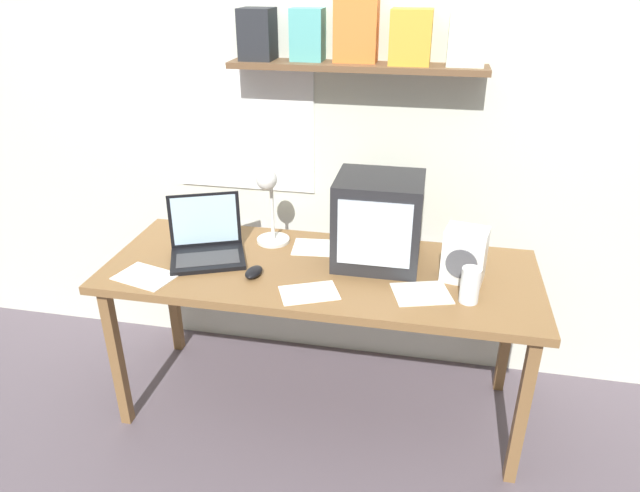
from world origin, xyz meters
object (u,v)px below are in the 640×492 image
at_px(laptop, 207,241).
at_px(open_notebook, 146,276).
at_px(crt_monitor, 378,221).
at_px(juice_glass, 470,287).
at_px(space_heater, 465,255).
at_px(loose_paper_near_laptop, 310,293).
at_px(computer_mouse, 254,272).
at_px(loose_paper_near_monitor, 318,248).
at_px(corner_desk, 320,280).
at_px(desk_lamp, 269,200).
at_px(printed_handout, 421,293).

bearing_deg(laptop, open_notebook, -148.86).
bearing_deg(crt_monitor, juice_glass, -34.61).
relative_size(laptop, space_heater, 1.75).
height_order(loose_paper_near_laptop, open_notebook, same).
height_order(computer_mouse, loose_paper_near_monitor, computer_mouse).
distance_m(corner_desk, space_heater, 0.60).
distance_m(space_heater, loose_paper_near_laptop, 0.63).
bearing_deg(desk_lamp, corner_desk, -30.14).
height_order(corner_desk, computer_mouse, computer_mouse).
height_order(space_heater, loose_paper_near_laptop, space_heater).
bearing_deg(corner_desk, loose_paper_near_monitor, 104.03).
bearing_deg(loose_paper_near_laptop, crt_monitor, 55.31).
distance_m(loose_paper_near_monitor, loose_paper_near_laptop, 0.39).
relative_size(space_heater, loose_paper_near_monitor, 0.93).
height_order(crt_monitor, open_notebook, crt_monitor).
relative_size(corner_desk, computer_mouse, 15.94).
bearing_deg(computer_mouse, crt_monitor, 25.33).
distance_m(corner_desk, desk_lamp, 0.42).
bearing_deg(loose_paper_near_laptop, laptop, 155.31).
bearing_deg(crt_monitor, desk_lamp, 172.18).
bearing_deg(computer_mouse, loose_paper_near_laptop, -20.13).
bearing_deg(printed_handout, crt_monitor, 130.23).
height_order(crt_monitor, juice_glass, crt_monitor).
bearing_deg(open_notebook, juice_glass, 2.92).
distance_m(laptop, open_notebook, 0.30).
bearing_deg(juice_glass, corner_desk, 165.75).
bearing_deg(loose_paper_near_laptop, desk_lamp, 124.65).
xyz_separation_m(computer_mouse, printed_handout, (0.67, -0.01, -0.01)).
bearing_deg(loose_paper_near_monitor, printed_handout, -33.60).
xyz_separation_m(laptop, space_heater, (1.08, -0.00, 0.05)).
xyz_separation_m(corner_desk, crt_monitor, (0.22, 0.10, 0.25)).
bearing_deg(laptop, space_heater, -22.83).
height_order(corner_desk, open_notebook, open_notebook).
bearing_deg(open_notebook, printed_handout, 4.42).
xyz_separation_m(laptop, loose_paper_near_monitor, (0.46, 0.16, -0.06)).
bearing_deg(crt_monitor, space_heater, -14.03).
height_order(computer_mouse, loose_paper_near_laptop, computer_mouse).
bearing_deg(printed_handout, open_notebook, -175.58).
relative_size(corner_desk, loose_paper_near_laptop, 6.94).
distance_m(loose_paper_near_monitor, printed_handout, 0.56).
distance_m(juice_glass, loose_paper_near_monitor, 0.72).
height_order(laptop, loose_paper_near_monitor, laptop).
height_order(juice_glass, computer_mouse, juice_glass).
xyz_separation_m(laptop, printed_handout, (0.92, -0.15, -0.06)).
relative_size(desk_lamp, printed_handout, 1.43).
relative_size(corner_desk, space_heater, 8.15).
xyz_separation_m(corner_desk, juice_glass, (0.60, -0.15, 0.12)).
height_order(crt_monitor, loose_paper_near_laptop, crt_monitor).
relative_size(laptop, loose_paper_near_monitor, 1.63).
distance_m(computer_mouse, open_notebook, 0.44).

